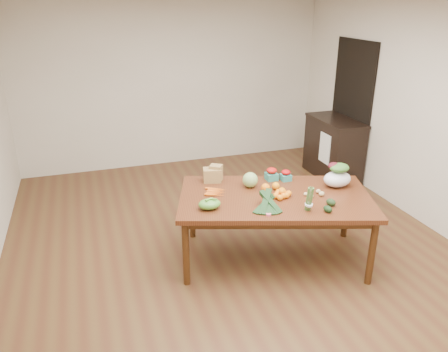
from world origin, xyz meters
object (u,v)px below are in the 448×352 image
object	(u,v)px
paper_bag	(212,174)
salad_bag	(338,176)
cabinet	(333,148)
mandarin_cluster	(282,193)
cabbage	(250,180)
kale_bunch	(268,203)
asparagus_bundle	(309,199)
dining_table	(274,227)

from	to	relation	value
paper_bag	salad_bag	xyz separation A→B (m)	(1.25, -0.56, 0.03)
cabinet	mandarin_cluster	size ratio (longest dim) A/B	5.67
cabbage	kale_bunch	world-z (taller)	cabbage
paper_bag	salad_bag	size ratio (longest dim) A/B	0.85
cabinet	kale_bunch	bearing A→B (deg)	-133.78
mandarin_cluster	cabbage	bearing A→B (deg)	121.24
cabbage	asparagus_bundle	size ratio (longest dim) A/B	0.67
paper_bag	kale_bunch	size ratio (longest dim) A/B	0.65
dining_table	mandarin_cluster	distance (m)	0.43
cabinet	mandarin_cluster	distance (m)	2.67
dining_table	cabbage	bearing A→B (deg)	137.47
paper_bag	cabinet	bearing A→B (deg)	28.81
cabinet	mandarin_cluster	xyz separation A→B (m)	(-1.82, -1.94, 0.33)
asparagus_bundle	mandarin_cluster	bearing A→B (deg)	125.89
dining_table	kale_bunch	world-z (taller)	kale_bunch
cabinet	cabbage	world-z (taller)	cabinet
cabbage	mandarin_cluster	xyz separation A→B (m)	(0.21, -0.35, -0.03)
paper_bag	kale_bunch	world-z (taller)	paper_bag
dining_table	kale_bunch	xyz separation A→B (m)	(-0.21, -0.29, 0.45)
cabbage	salad_bag	bearing A→B (deg)	-17.08
kale_bunch	asparagus_bundle	world-z (taller)	asparagus_bundle
dining_table	kale_bunch	bearing A→B (deg)	-108.70
cabbage	kale_bunch	xyz separation A→B (m)	(-0.05, -0.58, -0.00)
salad_bag	asparagus_bundle	bearing A→B (deg)	-143.29
cabinet	cabbage	distance (m)	2.60
cabinet	kale_bunch	distance (m)	3.02
dining_table	paper_bag	size ratio (longest dim) A/B	7.55
cabbage	dining_table	bearing A→B (deg)	-60.46
cabbage	mandarin_cluster	distance (m)	0.41
dining_table	mandarin_cluster	bearing A→B (deg)	-33.01
cabinet	paper_bag	distance (m)	2.74
asparagus_bundle	dining_table	bearing A→B (deg)	129.33
paper_bag	cabbage	xyz separation A→B (m)	(0.35, -0.28, -0.01)
dining_table	cabinet	distance (m)	2.65
dining_table	salad_bag	bearing A→B (deg)	19.26
dining_table	salad_bag	size ratio (longest dim) A/B	6.40
asparagus_bundle	salad_bag	xyz separation A→B (m)	(0.58, 0.43, -0.01)
cabbage	mandarin_cluster	bearing A→B (deg)	-58.76
asparagus_bundle	salad_bag	distance (m)	0.72
mandarin_cluster	asparagus_bundle	distance (m)	0.38
mandarin_cluster	salad_bag	xyz separation A→B (m)	(0.69, 0.07, 0.07)
kale_bunch	cabbage	bearing A→B (deg)	103.28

